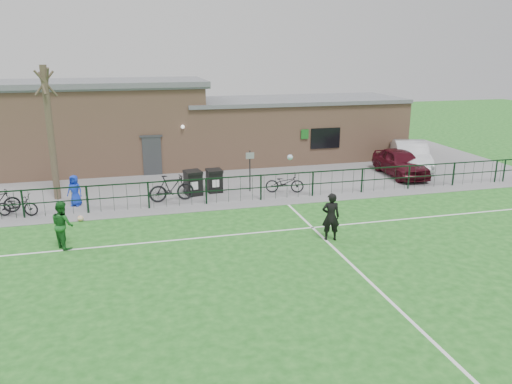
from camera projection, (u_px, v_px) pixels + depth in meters
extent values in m
plane|color=#1B5D1B|center=(297.00, 278.00, 15.08)|extent=(90.00, 90.00, 0.00)
cube|color=slate|center=(218.00, 173.00, 27.64)|extent=(34.00, 13.00, 0.02)
cube|color=white|center=(240.00, 203.00, 22.34)|extent=(28.00, 0.10, 0.01)
cube|color=white|center=(263.00, 232.00, 18.80)|extent=(28.00, 0.10, 0.01)
cube|color=white|center=(358.00, 271.00, 15.56)|extent=(0.10, 16.00, 0.01)
cube|color=black|center=(239.00, 189.00, 22.36)|extent=(28.00, 0.10, 1.20)
cylinder|color=#473A2B|center=(51.00, 134.00, 22.10)|extent=(0.30, 0.30, 6.00)
cube|color=black|center=(193.00, 184.00, 23.41)|extent=(0.84, 0.92, 1.07)
cube|color=black|center=(214.00, 181.00, 23.90)|extent=(0.72, 0.80, 1.01)
cylinder|color=black|center=(250.00, 171.00, 23.83)|extent=(0.08, 0.08, 2.00)
imported|color=#430C17|center=(400.00, 163.00, 26.87)|extent=(1.93, 4.33, 1.44)
imported|color=#B3B5BC|center=(410.00, 156.00, 28.08)|extent=(3.41, 5.20, 1.62)
imported|color=black|center=(17.00, 205.00, 20.47)|extent=(1.79, 0.99, 0.89)
imported|color=black|center=(172.00, 188.00, 22.39)|extent=(2.08, 0.79, 1.22)
imported|color=black|center=(285.00, 183.00, 23.77)|extent=(1.92, 1.08, 0.95)
imported|color=#1535CA|center=(75.00, 190.00, 21.74)|extent=(0.79, 0.66, 1.37)
imported|color=black|center=(331.00, 217.00, 17.82)|extent=(0.72, 0.55, 1.76)
sphere|color=white|center=(290.00, 157.00, 19.70)|extent=(0.22, 0.22, 0.22)
imported|color=#1B6122|center=(63.00, 225.00, 17.15)|extent=(0.97, 1.02, 1.67)
sphere|color=white|center=(81.00, 218.00, 19.95)|extent=(0.24, 0.24, 0.24)
cube|color=tan|center=(208.00, 133.00, 29.94)|extent=(24.00, 5.00, 3.50)
cube|color=tan|center=(97.00, 96.00, 27.80)|extent=(11.52, 5.00, 1.20)
cube|color=#57595E|center=(95.00, 83.00, 27.60)|extent=(12.02, 5.40, 0.28)
cube|color=#57595E|center=(293.00, 100.00, 30.69)|extent=(13.44, 5.30, 0.22)
cube|color=#383A3D|center=(152.00, 156.00, 26.95)|extent=(1.00, 0.08, 2.10)
cube|color=black|center=(325.00, 138.00, 29.18)|extent=(1.80, 0.08, 1.20)
cube|color=#19661E|center=(305.00, 134.00, 28.74)|extent=(0.45, 0.04, 0.55)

